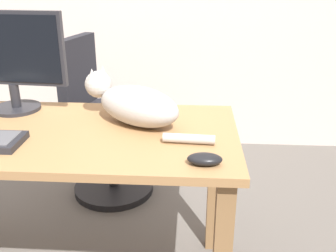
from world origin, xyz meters
TOP-DOWN VIEW (x-y plane):
  - desk at (0.00, 0.00)m, footprint 1.31×0.65m
  - office_chair at (-0.04, 0.76)m, footprint 0.49×0.48m
  - monitor at (-0.27, 0.21)m, footprint 0.48×0.20m
  - cat at (0.26, 0.10)m, footprint 0.52×0.37m
  - computer_mouse at (0.53, -0.24)m, footprint 0.11×0.06m

SIDE VIEW (x-z plane):
  - office_chair at x=-0.04m, z-range -0.06..0.88m
  - desk at x=0.00m, z-range 0.24..0.96m
  - computer_mouse at x=0.53m, z-range 0.72..0.75m
  - cat at x=0.26m, z-range 0.70..0.90m
  - monitor at x=-0.27m, z-range 0.74..1.15m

